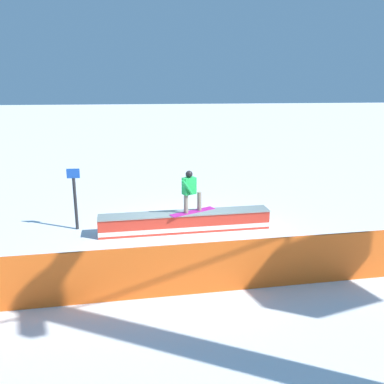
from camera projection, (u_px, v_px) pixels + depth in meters
ground_plane at (185, 231)px, 13.29m from camera, size 120.00×120.00×0.00m
grind_box at (185, 222)px, 13.22m from camera, size 5.45×1.07×0.62m
snowboarder at (190, 190)px, 12.92m from camera, size 1.51×0.99×1.36m
safety_fence at (200, 269)px, 9.34m from camera, size 10.82×0.92×1.22m
trail_marker at (75, 197)px, 13.17m from camera, size 0.40×0.10×1.99m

